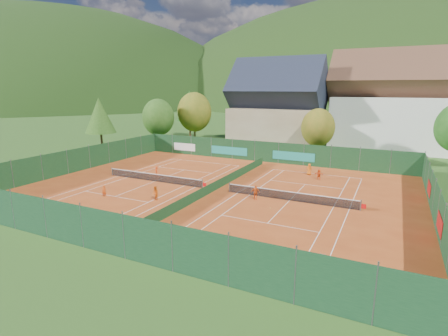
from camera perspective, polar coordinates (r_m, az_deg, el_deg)
ground at (r=37.08m, az=-1.36°, el=-3.67°), size 600.00×600.00×0.00m
clay_pad at (r=37.08m, az=-1.36°, el=-3.63°), size 40.00×32.00×0.01m
court_markings_left at (r=41.24m, az=-11.28°, el=-2.15°), size 11.03×23.83×0.00m
court_markings_right at (r=34.29m, az=10.64°, el=-5.25°), size 11.03×23.83×0.00m
tennis_net_left at (r=41.03m, az=-11.14°, el=-1.51°), size 13.30×0.10×1.02m
tennis_net_right at (r=34.10m, az=10.92°, el=-4.49°), size 13.30×0.10×1.02m
court_divider at (r=36.94m, az=-1.37°, el=-2.90°), size 0.03×28.80×1.00m
fence_north at (r=51.23m, az=6.45°, el=2.64°), size 40.00×0.10×3.00m
fence_south at (r=24.35m, az=-19.27°, el=-9.76°), size 40.00×0.04×3.00m
fence_west at (r=49.01m, az=-22.62°, el=1.28°), size 0.04×32.00×3.00m
fence_east at (r=33.05m, az=31.29°, el=-5.00°), size 0.09×32.00×3.00m
chalet at (r=64.62m, az=8.68°, el=9.32°), size 16.20×12.00×16.00m
hotel_block_a at (r=67.58m, az=26.06°, el=8.97°), size 21.60×11.00×17.25m
tree_west_front at (r=64.46m, az=-10.69°, el=8.14°), size 5.72×5.72×8.69m
tree_west_mid at (r=67.17m, az=-4.85°, el=9.09°), size 6.44×6.44×9.78m
tree_west_back at (r=77.06m, az=-5.65°, el=10.07°), size 5.60×5.60×10.00m
tree_center at (r=54.83m, az=15.09°, el=6.39°), size 5.01×5.01×7.60m
tree_west_side at (r=62.34m, az=-19.64°, el=8.08°), size 5.04×5.04×9.00m
mountain_backdrop at (r=269.98m, az=28.18°, el=0.73°), size 820.00×530.00×242.00m
ball_hopper at (r=22.68m, az=15.72°, el=-13.87°), size 0.34×0.34×0.80m
loose_ball_0 at (r=37.30m, az=-23.82°, el=-4.63°), size 0.07×0.07×0.07m
loose_ball_1 at (r=27.97m, az=-5.83°, el=-9.31°), size 0.07×0.07×0.07m
loose_ball_2 at (r=42.58m, az=3.58°, el=-1.41°), size 0.07×0.07×0.07m
loose_ball_3 at (r=47.02m, az=0.87°, el=-0.00°), size 0.07×0.07×0.07m
loose_ball_4 at (r=31.89m, az=7.56°, el=-6.50°), size 0.07×0.07×0.07m
player_left_near at (r=36.55m, az=-18.98°, el=-3.61°), size 0.53×0.45×1.23m
player_left_mid at (r=34.25m, az=-11.13°, el=-4.07°), size 0.85×0.79×1.41m
player_left_far at (r=43.72m, az=-10.94°, el=-0.49°), size 0.89×0.77×1.19m
player_right_near at (r=33.96m, az=5.16°, el=-3.99°), size 0.92×0.65×1.45m
player_right_far_a at (r=44.57m, az=13.75°, el=-0.20°), size 0.76×0.56×1.44m
player_right_far_b at (r=42.65m, az=15.24°, el=-1.02°), size 1.16×0.45×1.23m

